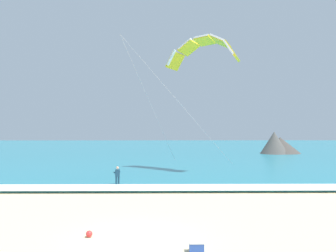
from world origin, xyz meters
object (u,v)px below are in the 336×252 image
Objects in this scene: kite_primary at (203,48)px; surfboard at (117,187)px; cooler_box at (197,247)px; kitesurfer at (117,176)px; beach_ball at (89,234)px.

surfboard is at bearing -131.04° from kite_primary.
kite_primary is at bearing 82.94° from cooler_box.
kitesurfer reaches higher than cooler_box.
beach_ball reaches higher than surfboard.
kitesurfer is 0.12× the size of kite_primary.
kitesurfer is at bearing 92.41° from beach_ball.
surfboard is 13.02m from beach_ball.
cooler_box is at bearing -71.25° from kitesurfer.
kitesurfer is 2.91× the size of cooler_box.
kitesurfer reaches higher than surfboard.
beach_ball is at bearing -87.62° from surfboard.
kite_primary reaches higher than surfboard.
kite_primary reaches higher than beach_ball.
cooler_box is 2.02× the size of beach_ball.
kite_primary is (8.02, 9.22, 13.52)m from surfboard.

